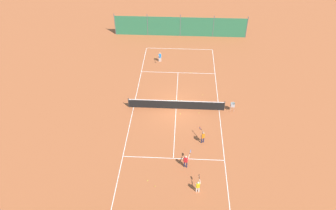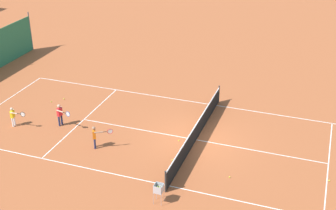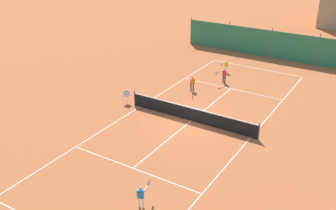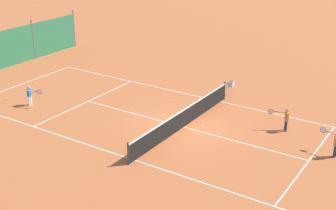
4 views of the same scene
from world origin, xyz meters
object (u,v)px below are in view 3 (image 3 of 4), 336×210
at_px(player_near_baseline, 224,74).
at_px(player_far_baseline, 192,82).
at_px(tennis_ball_service_box, 192,114).
at_px(tennis_ball_far_corner, 111,161).
at_px(tennis_ball_by_net_left, 167,110).
at_px(tennis_ball_mid_court, 259,80).
at_px(tennis_ball_by_net_right, 138,125).
at_px(tennis_net, 191,114).
at_px(player_near_service, 226,65).
at_px(player_far_service, 141,195).
at_px(ball_hopper, 126,94).
at_px(tennis_ball_alley_right, 264,83).

xyz_separation_m(player_near_baseline, player_far_baseline, (-1.37, -2.79, -0.03)).
bearing_deg(tennis_ball_service_box, tennis_ball_far_corner, -97.84).
bearing_deg(tennis_ball_by_net_left, tennis_ball_mid_court, 68.49).
bearing_deg(tennis_ball_by_net_right, tennis_net, 41.47).
distance_m(tennis_net, tennis_ball_service_box, 1.00).
bearing_deg(tennis_ball_mid_court, player_near_service, 175.40).
xyz_separation_m(player_far_service, ball_hopper, (-7.49, 8.71, -0.03)).
xyz_separation_m(tennis_net, tennis_ball_far_corner, (-1.41, -6.49, -0.47)).
height_order(player_far_service, ball_hopper, player_far_service).
bearing_deg(tennis_ball_alley_right, tennis_ball_far_corner, -102.03).
bearing_deg(player_far_baseline, tennis_ball_by_net_left, -87.42).
bearing_deg(player_far_service, player_near_service, 102.63).
distance_m(tennis_net, ball_hopper, 5.30).
bearing_deg(tennis_ball_far_corner, player_far_service, -31.21).
distance_m(tennis_ball_service_box, tennis_ball_by_net_left, 1.81).
bearing_deg(player_far_service, ball_hopper, 130.69).
bearing_deg(player_far_baseline, tennis_ball_mid_court, 53.18).
bearing_deg(tennis_net, player_near_service, 101.23).
distance_m(tennis_ball_mid_court, ball_hopper, 11.31).
distance_m(player_far_baseline, ball_hopper, 5.27).
relative_size(player_far_baseline, ball_hopper, 1.33).
xyz_separation_m(player_near_baseline, tennis_ball_mid_court, (2.24, 2.04, -0.69)).
relative_size(player_near_baseline, tennis_ball_far_corner, 18.69).
bearing_deg(ball_hopper, tennis_ball_mid_court, 54.60).
bearing_deg(tennis_ball_alley_right, tennis_ball_by_net_left, -116.08).
relative_size(player_far_service, tennis_ball_mid_court, 17.72).
height_order(player_near_baseline, tennis_ball_service_box, player_near_baseline).
relative_size(player_far_baseline, tennis_ball_mid_court, 17.88).
xyz_separation_m(player_far_service, tennis_ball_service_box, (-2.59, 9.46, -0.65)).
bearing_deg(tennis_ball_far_corner, tennis_ball_by_net_right, 106.23).
bearing_deg(tennis_ball_mid_court, tennis_ball_by_net_right, -108.50).
distance_m(tennis_ball_service_box, ball_hopper, 4.99).
distance_m(tennis_net, tennis_ball_alley_right, 8.95).
bearing_deg(player_far_baseline, tennis_ball_by_net_right, -92.16).
height_order(tennis_ball_mid_court, tennis_ball_by_net_left, same).
xyz_separation_m(player_far_baseline, ball_hopper, (-2.93, -4.38, -0.03)).
bearing_deg(tennis_net, player_far_service, -75.85).
relative_size(tennis_ball_mid_court, tennis_ball_by_net_left, 1.00).
height_order(player_far_service, tennis_ball_by_net_right, player_far_service).
relative_size(tennis_ball_by_net_right, tennis_ball_mid_court, 1.00).
height_order(player_near_baseline, tennis_ball_by_net_right, player_near_baseline).
bearing_deg(tennis_ball_service_box, player_far_service, -74.67).
relative_size(player_far_baseline, tennis_ball_by_net_left, 17.88).
xyz_separation_m(tennis_ball_far_corner, tennis_ball_by_net_right, (-1.21, 4.17, 0.00)).
relative_size(player_far_service, player_near_baseline, 0.95).
distance_m(player_far_service, tennis_ball_by_net_left, 10.20).
bearing_deg(ball_hopper, tennis_ball_service_box, 8.78).
bearing_deg(tennis_ball_alley_right, player_far_baseline, -134.13).
relative_size(player_near_baseline, ball_hopper, 1.39).
height_order(tennis_net, player_near_baseline, player_near_baseline).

